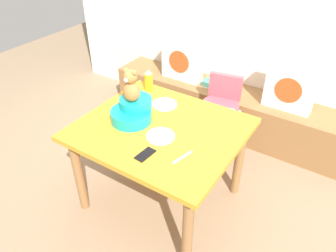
% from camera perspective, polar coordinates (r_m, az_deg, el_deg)
% --- Properties ---
extents(ground_plane, '(8.00, 8.00, 0.00)m').
position_cam_1_polar(ground_plane, '(2.83, -1.13, -12.52)').
color(ground_plane, '#8C7256').
extents(back_wall, '(4.40, 0.10, 2.60)m').
position_cam_1_polar(back_wall, '(3.37, 14.20, 20.57)').
color(back_wall, silver).
rests_on(back_wall, ground_plane).
extents(window_bench, '(2.60, 0.44, 0.46)m').
position_cam_1_polar(window_bench, '(3.55, 10.20, 2.90)').
color(window_bench, olive).
rests_on(window_bench, ground_plane).
extents(pillow_floral_left, '(0.44, 0.15, 0.44)m').
position_cam_1_polar(pillow_floral_left, '(3.54, 2.54, 11.57)').
color(pillow_floral_left, white).
rests_on(pillow_floral_left, window_bench).
extents(pillow_floral_right, '(0.44, 0.15, 0.44)m').
position_cam_1_polar(pillow_floral_right, '(3.18, 20.67, 6.37)').
color(pillow_floral_right, white).
rests_on(pillow_floral_right, window_bench).
extents(book_stack, '(0.20, 0.14, 0.06)m').
position_cam_1_polar(book_stack, '(3.49, 7.87, 7.38)').
color(book_stack, '#3A786B').
rests_on(book_stack, window_bench).
extents(dining_table, '(1.14, 1.01, 0.74)m').
position_cam_1_polar(dining_table, '(2.40, -1.30, -2.22)').
color(dining_table, orange).
rests_on(dining_table, ground_plane).
extents(highchair, '(0.38, 0.49, 0.79)m').
position_cam_1_polar(highchair, '(3.02, 9.16, 3.31)').
color(highchair, '#D84C59').
rests_on(highchair, ground_plane).
extents(infant_seat_teal, '(0.30, 0.33, 0.16)m').
position_cam_1_polar(infant_seat_teal, '(2.39, -6.20, 2.58)').
color(infant_seat_teal, teal).
rests_on(infant_seat_teal, dining_table).
extents(teddy_bear, '(0.13, 0.12, 0.25)m').
position_cam_1_polar(teddy_bear, '(2.29, -6.53, 6.94)').
color(teddy_bear, '#A07039').
rests_on(teddy_bear, infant_seat_teal).
extents(ketchup_bottle, '(0.07, 0.07, 0.18)m').
position_cam_1_polar(ketchup_bottle, '(2.78, -3.43, 7.96)').
color(ketchup_bottle, gold).
rests_on(ketchup_bottle, dining_table).
extents(coffee_mug, '(0.12, 0.08, 0.09)m').
position_cam_1_polar(coffee_mug, '(2.62, -6.27, 5.03)').
color(coffee_mug, '#9E332D').
rests_on(coffee_mug, dining_table).
extents(dinner_plate_near, '(0.20, 0.20, 0.01)m').
position_cam_1_polar(dinner_plate_near, '(2.59, -0.62, 3.82)').
color(dinner_plate_near, white).
rests_on(dinner_plate_near, dining_table).
extents(dinner_plate_far, '(0.20, 0.20, 0.01)m').
position_cam_1_polar(dinner_plate_far, '(2.24, -1.32, -1.79)').
color(dinner_plate_far, white).
rests_on(dinner_plate_far, dining_table).
extents(cell_phone, '(0.08, 0.15, 0.01)m').
position_cam_1_polar(cell_phone, '(2.09, -4.00, -4.99)').
color(cell_phone, black).
rests_on(cell_phone, dining_table).
extents(table_fork, '(0.06, 0.17, 0.01)m').
position_cam_1_polar(table_fork, '(2.07, 2.57, -5.49)').
color(table_fork, silver).
rests_on(table_fork, dining_table).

